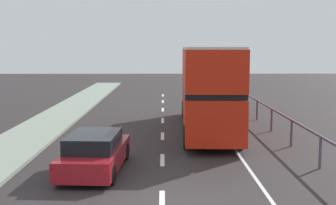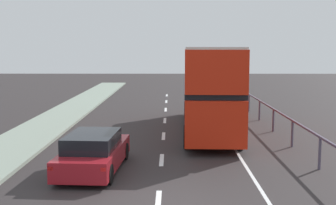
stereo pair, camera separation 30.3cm
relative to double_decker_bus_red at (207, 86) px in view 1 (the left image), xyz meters
The scene contains 4 objects.
lane_paint_markings 3.43m from the double_decker_bus_red, 96.30° to the right, with size 3.20×46.00×0.01m.
bridge_side_railing 4.04m from the double_decker_bus_red, 30.71° to the right, with size 0.10×42.00×1.19m.
double_decker_bus_red is the anchor object (origin of this frame).
hatchback_car_near 8.88m from the double_decker_bus_red, 121.82° to the right, with size 2.06×4.59×1.35m.
Camera 1 is at (0.04, -11.29, 4.26)m, focal length 46.96 mm.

